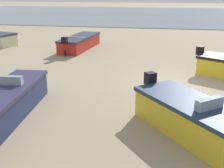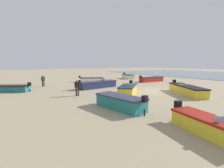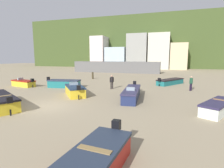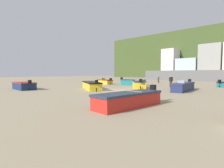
% 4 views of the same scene
% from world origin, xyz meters
% --- Properties ---
extents(ground_plane, '(160.00, 160.00, 0.00)m').
position_xyz_m(ground_plane, '(0.00, 0.00, 0.00)').
color(ground_plane, tan).
extents(boat_navy_0, '(1.72, 5.56, 1.22)m').
position_xyz_m(boat_navy_0, '(5.49, 4.45, 0.46)').
color(boat_navy_0, navy).
rests_on(boat_navy_0, ground).
extents(boat_red_1, '(1.77, 4.89, 1.16)m').
position_xyz_m(boat_red_1, '(6.46, -6.67, 0.43)').
color(boat_red_1, red).
rests_on(boat_red_1, ground).
extents(boat_white_2, '(2.93, 4.00, 1.11)m').
position_xyz_m(boat_white_2, '(11.78, 2.20, 0.41)').
color(boat_white_2, white).
rests_on(boat_white_2, ground).
extents(boat_teal_3, '(3.66, 4.67, 1.06)m').
position_xyz_m(boat_teal_3, '(8.77, 14.23, 0.38)').
color(boat_teal_3, '#1C6C6E').
rests_on(boat_teal_3, ground).
extents(boat_yellow_4, '(5.24, 3.84, 1.22)m').
position_xyz_m(boat_yellow_4, '(-3.21, -1.16, 0.46)').
color(boat_yellow_4, gold).
rests_on(boat_yellow_4, ground).
extents(boat_yellow_5, '(3.76, 1.92, 1.11)m').
position_xyz_m(boat_yellow_5, '(-8.91, 6.82, 0.41)').
color(boat_yellow_5, gold).
rests_on(boat_yellow_5, ground).
extents(boat_teal_6, '(4.19, 1.96, 1.25)m').
position_xyz_m(boat_teal_6, '(-3.58, 7.73, 0.48)').
color(boat_teal_6, '#1D7175').
rests_on(boat_teal_6, ground).
extents(boat_yellow_8, '(3.35, 3.61, 1.26)m').
position_xyz_m(boat_yellow_8, '(0.03, 4.02, 0.49)').
color(boat_yellow_8, gold).
rests_on(boat_yellow_8, ground).
extents(boat_cream_9, '(3.73, 2.30, 1.21)m').
position_xyz_m(boat_cream_9, '(12.98, -6.77, 0.46)').
color(boat_cream_9, beige).
rests_on(boat_cream_9, ground).
extents(beach_walker_foreground, '(0.48, 0.48, 1.62)m').
position_xyz_m(beach_walker_foreground, '(10.91, 10.11, 0.95)').
color(beach_walker_foreground, black).
rests_on(beach_walker_foreground, ground).
extents(beach_walker_distant, '(0.48, 0.48, 1.62)m').
position_xyz_m(beach_walker_distant, '(2.28, 8.57, 0.95)').
color(beach_walker_distant, '#282323').
rests_on(beach_walker_distant, ground).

